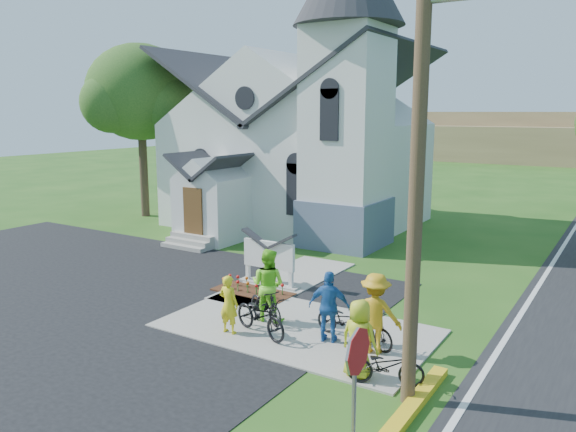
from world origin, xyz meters
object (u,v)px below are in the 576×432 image
Objects in this scene: stop_sign at (357,371)px; bike_1 at (265,304)px; cyclist_2 at (329,307)px; church_sign at (269,255)px; utility_pole at (423,124)px; cyclist_4 at (359,339)px; bike_4 at (386,366)px; bike_0 at (260,315)px; cyclist_3 at (375,313)px; bike_3 at (370,328)px; bike_2 at (345,321)px; cyclist_1 at (268,285)px; cyclist_0 at (229,304)px.

stop_sign reaches higher than bike_1.
stop_sign is 1.39× the size of cyclist_2.
bike_1 is (1.77, -2.77, -0.50)m from church_sign.
utility_pole is 5.85× the size of cyclist_4.
cyclist_2 reaches higher than bike_4.
bike_0 reaches higher than bike_1.
bike_1 is 0.92× the size of cyclist_4.
cyclist_2 is (3.85, -3.04, -0.09)m from church_sign.
stop_sign reaches higher than cyclist_2.
church_sign reaches higher than bike_1.
cyclist_4 is (0.22, -1.34, -0.10)m from cyclist_3.
bike_1 is (-0.42, 0.83, -0.04)m from bike_0.
cyclist_3 reaches higher than bike_3.
bike_4 is (4.13, -1.63, -0.06)m from bike_1.
cyclist_4 is at bearing -136.25° from bike_2.
stop_sign is 1.45× the size of cyclist_4.
bike_1 is at bearing 111.45° from bike_3.
cyclist_1 is at bearing 45.81° from bike_4.
cyclist_4 is at bearing 122.27° from cyclist_2.
cyclist_2 is at bearing -11.40° from cyclist_3.
cyclist_4 is at bearing 147.95° from cyclist_1.
cyclist_0 reaches higher than bike_0.
bike_2 is at bearing 24.62° from bike_4.
utility_pole is 4.99m from bike_4.
cyclist_4 reaches higher than cyclist_0.
bike_2 is 1.13× the size of bike_3.
church_sign is at bearing -42.71° from cyclist_3.
utility_pole reaches higher than bike_2.
church_sign is at bearing -62.10° from cyclist_1.
cyclist_0 is at bearing 171.38° from utility_pole.
bike_3 is (0.96, 0.26, -0.43)m from cyclist_2.
utility_pole is 5.62× the size of cyclist_2.
utility_pole is 6.50× the size of bike_3.
bike_3 reaches higher than bike_2.
stop_sign is 6.85m from cyclist_1.
utility_pole reaches higher than cyclist_0.
bike_0 is (-4.45, 3.80, -1.22)m from stop_sign.
cyclist_1 is 1.11× the size of cyclist_2.
cyclist_1 reaches higher than bike_2.
cyclist_2 is at bearing 163.35° from cyclist_1.
bike_3 is at bearing -54.10° from bike_0.
bike_3 is (4.81, -2.78, -0.51)m from church_sign.
utility_pole reaches higher than stop_sign.
bike_1 is at bearing 158.10° from utility_pole.
cyclist_2 is (2.09, -0.40, -0.10)m from cyclist_1.
cyclist_0 is 1.23m from bike_1.
cyclist_4 is (1.17, -1.72, 0.40)m from bike_2.
bike_4 is at bearing 155.68° from utility_pole.
cyclist_0 is at bearing 124.90° from bike_2.
cyclist_0 is at bearing 146.25° from stop_sign.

